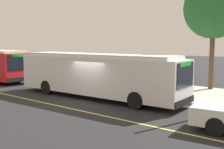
# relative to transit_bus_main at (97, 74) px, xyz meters

# --- Properties ---
(ground_plane) EXTENTS (120.00, 120.00, 0.00)m
(ground_plane) POSITION_rel_transit_bus_main_xyz_m (0.45, -1.01, -1.62)
(ground_plane) COLOR #232326
(sidewalk_curb) EXTENTS (44.00, 6.40, 0.15)m
(sidewalk_curb) POSITION_rel_transit_bus_main_xyz_m (0.45, 4.99, -1.54)
(sidewalk_curb) COLOR #B7B2A8
(sidewalk_curb) RESTS_ON ground_plane
(lane_stripe_center) EXTENTS (36.00, 0.14, 0.01)m
(lane_stripe_center) POSITION_rel_transit_bus_main_xyz_m (0.45, -3.21, -1.61)
(lane_stripe_center) COLOR #E0D64C
(lane_stripe_center) RESTS_ON ground_plane
(transit_bus_main) EXTENTS (12.46, 3.01, 2.95)m
(transit_bus_main) POSITION_rel_transit_bus_main_xyz_m (0.00, 0.00, 0.00)
(transit_bus_main) COLOR white
(transit_bus_main) RESTS_ON ground_plane
(bus_shelter) EXTENTS (2.90, 1.60, 2.48)m
(bus_shelter) POSITION_rel_transit_bus_main_xyz_m (-1.20, 4.69, 0.30)
(bus_shelter) COLOR #333338
(bus_shelter) RESTS_ON sidewalk_curb
(waiting_bench) EXTENTS (1.60, 0.48, 0.95)m
(waiting_bench) POSITION_rel_transit_bus_main_xyz_m (-0.87, 4.78, -0.99)
(waiting_bench) COLOR brown
(waiting_bench) RESTS_ON sidewalk_curb
(route_sign_post) EXTENTS (0.44, 0.08, 2.80)m
(route_sign_post) POSITION_rel_transit_bus_main_xyz_m (1.95, 2.54, 0.34)
(route_sign_post) COLOR #333338
(route_sign_post) RESTS_ON sidewalk_curb
(pedestrian_commuter) EXTENTS (0.24, 0.40, 1.69)m
(pedestrian_commuter) POSITION_rel_transit_bus_main_xyz_m (-2.57, 3.47, -0.50)
(pedestrian_commuter) COLOR #282D47
(pedestrian_commuter) RESTS_ON sidewalk_curb
(street_tree_near_shelter) EXTENTS (4.45, 4.45, 8.27)m
(street_tree_near_shelter) POSITION_rel_transit_bus_main_xyz_m (4.92, 7.58, 4.55)
(street_tree_near_shelter) COLOR brown
(street_tree_near_shelter) RESTS_ON sidewalk_curb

